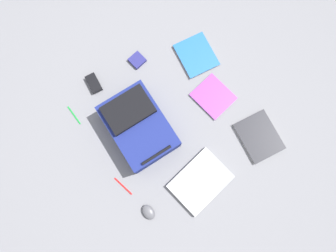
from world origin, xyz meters
The scene contains 11 objects.
ground_plane centered at (0.00, 0.00, 0.00)m, with size 3.54×3.54×0.00m, color slate.
backpack centered at (0.14, -0.08, 0.08)m, with size 0.34×0.46×0.19m.
laptop centered at (0.04, 0.39, 0.02)m, with size 0.36×0.28×0.03m.
book_manual centered at (-0.43, -0.25, 0.01)m, with size 0.26×0.28×0.02m.
book_red centered at (-0.34, 0.03, 0.01)m, with size 0.23×0.25×0.02m.
book_blue centered at (-0.41, 0.39, 0.01)m, with size 0.26×0.30×0.02m.
computer_mouse centered at (0.39, 0.35, 0.02)m, with size 0.06×0.09×0.03m, color #4C4C51.
power_brick centered at (0.20, -0.48, 0.02)m, with size 0.06×0.12×0.03m, color black.
pen_black centered at (0.42, -0.39, 0.00)m, with size 0.01×0.01×0.14m, color #198C33.
pen_blue centered at (0.42, 0.14, 0.00)m, with size 0.01×0.01×0.14m, color red.
earbud_pouch centered at (-0.11, -0.45, 0.01)m, with size 0.09×0.09×0.02m, color navy.
Camera 1 is at (0.19, 0.27, 1.80)m, focal length 31.92 mm.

